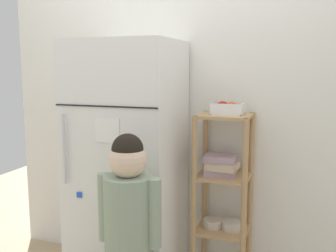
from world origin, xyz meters
name	(u,v)px	position (x,y,z in m)	size (l,w,h in m)	color
kitchen_wall_back	(177,123)	(0.00, 0.34, 1.06)	(2.61, 0.03, 2.12)	silver
refrigerator	(127,165)	(-0.24, 0.02, 0.81)	(0.67, 0.62, 1.62)	white
child_standing	(129,215)	(0.00, -0.47, 0.67)	(0.36, 0.27, 1.11)	#344F46
pantry_shelf_unit	(223,187)	(0.38, 0.15, 0.68)	(0.35, 0.32, 1.16)	tan
fruit_bin	(228,108)	(0.40, 0.14, 1.19)	(0.19, 0.16, 0.08)	white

